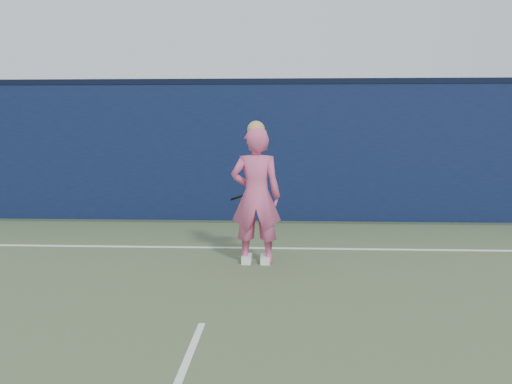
{
  "coord_description": "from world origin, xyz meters",
  "views": [
    {
      "loc": [
        0.71,
        -3.6,
        1.76
      ],
      "look_at": [
        0.37,
        3.19,
        0.92
      ],
      "focal_mm": 38.0,
      "sensor_mm": 36.0,
      "label": 1
    }
  ],
  "objects": [
    {
      "name": "ground",
      "position": [
        0.0,
        0.0,
        0.0
      ],
      "size": [
        80.0,
        80.0,
        0.0
      ],
      "primitive_type": "plane",
      "color": "#31442A",
      "rests_on": "ground"
    },
    {
      "name": "backstop_wall",
      "position": [
        0.0,
        6.5,
        1.25
      ],
      "size": [
        24.0,
        0.4,
        2.5
      ],
      "primitive_type": "cube",
      "color": "black",
      "rests_on": "ground"
    },
    {
      "name": "wall_cap",
      "position": [
        0.0,
        6.5,
        2.55
      ],
      "size": [
        24.0,
        0.42,
        0.1
      ],
      "primitive_type": "cube",
      "color": "black",
      "rests_on": "backstop_wall"
    },
    {
      "name": "player",
      "position": [
        0.37,
        3.19,
        0.88
      ],
      "size": [
        0.63,
        0.42,
        1.82
      ],
      "rotation": [
        0.0,
        0.0,
        3.14
      ],
      "color": "#DD5687",
      "rests_on": "ground"
    },
    {
      "name": "racket",
      "position": [
        0.36,
        3.66,
        0.86
      ],
      "size": [
        0.52,
        0.17,
        0.28
      ],
      "rotation": [
        0.0,
        0.0,
        0.12
      ],
      "color": "black",
      "rests_on": "ground"
    }
  ]
}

